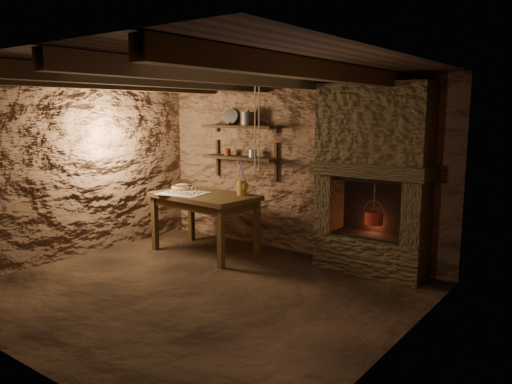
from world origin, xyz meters
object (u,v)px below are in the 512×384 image
Objects in this scene: wooden_bowl at (182,187)px; stoneware_jug at (242,180)px; red_pot at (374,217)px; iron_stockpot at (248,119)px; work_table at (205,221)px.

stoneware_jug is at bearing 9.58° from wooden_bowl.
iron_stockpot is at bearing 176.57° from red_pot.
work_table is 0.66m from wooden_bowl.
wooden_bowl is 1.38× the size of iron_stockpot.
iron_stockpot is at bearing 106.62° from stoneware_jug.
wooden_bowl is at bearing 178.72° from stoneware_jug.
iron_stockpot is (0.75, 0.60, 0.98)m from wooden_bowl.
stoneware_jug reaches higher than red_pot.
iron_stockpot reaches higher than stoneware_jug.
wooden_bowl reaches higher than work_table.
stoneware_jug is at bearing -62.52° from iron_stockpot.
work_table is 2.82× the size of red_pot.
red_pot reaches higher than work_table.
wooden_bowl is at bearing 175.40° from work_table.
stoneware_jug is at bearing -170.08° from red_pot.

